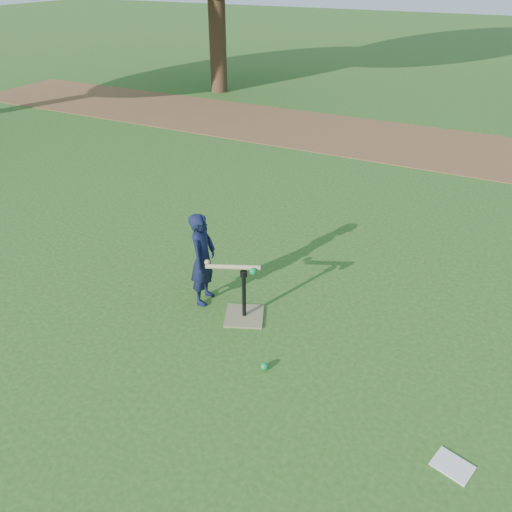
% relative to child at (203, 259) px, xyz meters
% --- Properties ---
extents(ground, '(80.00, 80.00, 0.00)m').
position_rel_child_xyz_m(ground, '(0.63, -0.45, -0.57)').
color(ground, '#285116').
rests_on(ground, ground).
extents(dirt_strip, '(24.00, 3.00, 0.01)m').
position_rel_child_xyz_m(dirt_strip, '(0.63, 7.05, -0.56)').
color(dirt_strip, brown).
rests_on(dirt_strip, ground).
extents(child, '(0.34, 0.45, 1.14)m').
position_rel_child_xyz_m(child, '(0.00, 0.00, 0.00)').
color(child, black).
rests_on(child, ground).
extents(wiffle_ball_ground, '(0.08, 0.08, 0.08)m').
position_rel_child_xyz_m(wiffle_ball_ground, '(1.15, -0.75, -0.53)').
color(wiffle_ball_ground, '#0C8439').
rests_on(wiffle_ball_ground, ground).
extents(clipboard, '(0.35, 0.31, 0.01)m').
position_rel_child_xyz_m(clipboard, '(2.99, -1.07, -0.56)').
color(clipboard, white).
rests_on(clipboard, ground).
extents(batting_tee, '(0.56, 0.56, 0.61)m').
position_rel_child_xyz_m(batting_tee, '(0.57, -0.09, -0.46)').
color(batting_tee, '#7F7651').
rests_on(batting_tee, ground).
extents(swing_action, '(0.62, 0.28, 0.09)m').
position_rel_child_xyz_m(swing_action, '(0.47, -0.10, 0.08)').
color(swing_action, tan).
rests_on(swing_action, ground).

